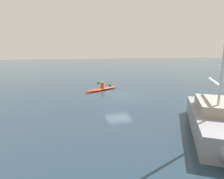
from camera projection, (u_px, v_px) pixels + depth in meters
ground_plane at (119, 95)px, 19.29m from camera, size 160.00×160.00×0.00m
kayak at (102, 89)px, 21.62m from camera, size 4.37×2.86×0.28m
kayaker at (103, 85)px, 21.58m from camera, size 1.22×2.13×0.78m
sailboat_navy_hull at (214, 121)px, 10.34m from camera, size 5.48×7.52×9.79m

